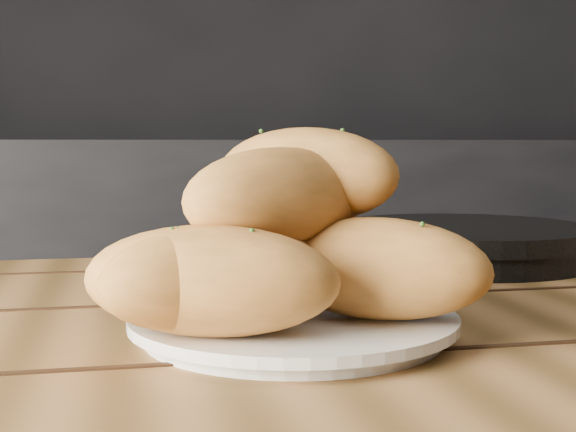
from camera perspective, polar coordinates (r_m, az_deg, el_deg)
name	(u,v)px	position (r m, az deg, el deg)	size (l,w,h in m)	color
counter	(435,329)	(1.97, 10.40, -7.88)	(2.80, 0.60, 0.90)	black
plate	(293,325)	(0.61, 0.39, -7.74)	(0.25, 0.25, 0.02)	silver
bread_rolls	(278,241)	(0.59, -0.73, -1.82)	(0.31, 0.27, 0.14)	#CD8339
skillet	(463,243)	(1.01, 12.37, -1.86)	(0.43, 0.32, 0.05)	black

